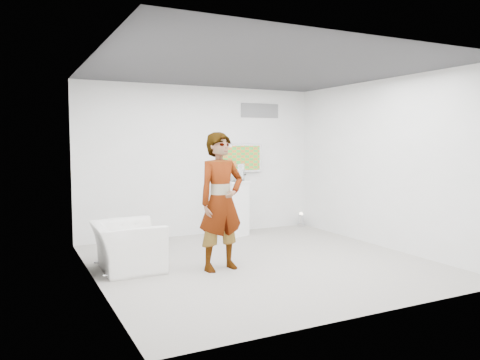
{
  "coord_description": "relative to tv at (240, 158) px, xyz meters",
  "views": [
    {
      "loc": [
        -3.51,
        -6.32,
        1.9
      ],
      "look_at": [
        -0.06,
        0.6,
        1.26
      ],
      "focal_mm": 35.0,
      "sensor_mm": 36.0,
      "label": 1
    }
  ],
  "objects": [
    {
      "name": "pedestal",
      "position": [
        -0.33,
        -0.34,
        -1.0
      ],
      "size": [
        0.67,
        0.67,
        1.11
      ],
      "primitive_type": "cube",
      "rotation": [
        0.0,
        0.0,
        0.3
      ],
      "color": "white",
      "rests_on": "room"
    },
    {
      "name": "room",
      "position": [
        -0.85,
        -2.45,
        -0.05
      ],
      "size": [
        5.01,
        5.01,
        3.0
      ],
      "color": "#A39E95",
      "rests_on": "ground"
    },
    {
      "name": "tv",
      "position": [
        0.0,
        0.0,
        0.0
      ],
      "size": [
        1.0,
        0.08,
        0.6
      ],
      "primitive_type": "cube",
      "color": "silver",
      "rests_on": "room"
    },
    {
      "name": "person",
      "position": [
        -1.57,
        -2.55,
        -0.53
      ],
      "size": [
        0.81,
        0.6,
        2.03
      ],
      "primitive_type": "imported",
      "rotation": [
        0.0,
        0.0,
        0.16
      ],
      "color": "white",
      "rests_on": "room"
    },
    {
      "name": "logo_decal",
      "position": [
        0.5,
        0.04,
        1.0
      ],
      "size": [
        0.9,
        0.02,
        0.3
      ],
      "primitive_type": "cube",
      "color": "slate",
      "rests_on": "room"
    },
    {
      "name": "console",
      "position": [
        -0.33,
        -0.34,
        -0.34
      ],
      "size": [
        0.05,
        0.15,
        0.2
      ],
      "primitive_type": "cube",
      "rotation": [
        0.0,
        0.0,
        -0.04
      ],
      "color": "white",
      "rests_on": "pedestal"
    },
    {
      "name": "floor_uplight",
      "position": [
        1.47,
        -0.13,
        -1.4
      ],
      "size": [
        0.26,
        0.26,
        0.3
      ],
      "primitive_type": "cylinder",
      "rotation": [
        0.0,
        0.0,
        -0.42
      ],
      "color": "silver",
      "rests_on": "room"
    },
    {
      "name": "armchair",
      "position": [
        -2.82,
        -1.95,
        -1.2
      ],
      "size": [
        0.96,
        1.09,
        0.7
      ],
      "primitive_type": "imported",
      "rotation": [
        0.0,
        0.0,
        1.56
      ],
      "color": "white",
      "rests_on": "room"
    },
    {
      "name": "wii_remote",
      "position": [
        -1.35,
        -2.36,
        0.28
      ],
      "size": [
        0.06,
        0.15,
        0.04
      ],
      "primitive_type": "cube",
      "rotation": [
        0.0,
        0.0,
        -0.14
      ],
      "color": "white",
      "rests_on": "person"
    },
    {
      "name": "vitrine",
      "position": [
        -0.33,
        -0.34,
        -0.27
      ],
      "size": [
        0.46,
        0.46,
        0.34
      ],
      "primitive_type": "cube",
      "rotation": [
        0.0,
        0.0,
        0.46
      ],
      "color": "white",
      "rests_on": "pedestal"
    }
  ]
}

